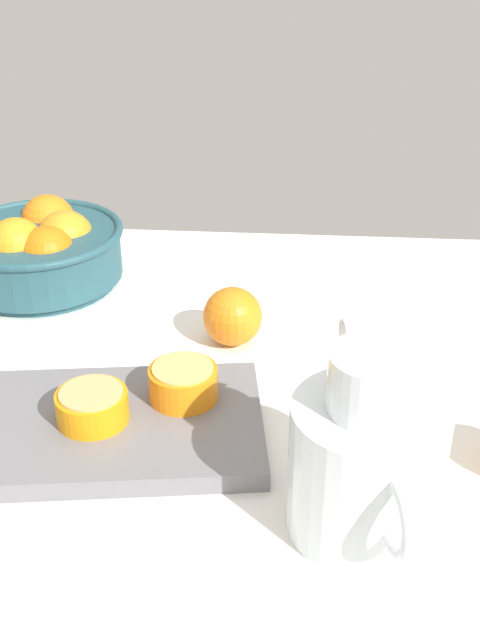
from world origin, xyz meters
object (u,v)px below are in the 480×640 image
object	(u,v)px
cutting_board	(105,427)
orange_half_0	(183,383)
juice_pitcher	(366,469)
orange_half_1	(92,406)
fruit_bowl	(40,249)
loose_orange_3	(233,316)

from	to	relation	value
cutting_board	orange_half_0	size ratio (longest dim) A/B	4.41
juice_pitcher	orange_half_0	xyz separation A→B (cm)	(-19.45, 16.56, -2.52)
juice_pitcher	cutting_board	bearing A→B (deg)	156.84
orange_half_1	orange_half_0	bearing A→B (deg)	27.95
fruit_bowl	orange_half_0	world-z (taller)	fruit_bowl
orange_half_1	loose_orange_3	xyz separation A→B (cm)	(13.61, 21.41, -0.19)
juice_pitcher	orange_half_1	bearing A→B (deg)	158.06
juice_pitcher	orange_half_0	world-z (taller)	juice_pitcher
fruit_bowl	orange_half_1	world-z (taller)	fruit_bowl
juice_pitcher	orange_half_1	distance (cm)	31.17
orange_half_1	loose_orange_3	distance (cm)	25.37
orange_half_0	loose_orange_3	size ratio (longest dim) A/B	1.01
loose_orange_3	fruit_bowl	bearing A→B (deg)	152.56
fruit_bowl	cutting_board	world-z (taller)	fruit_bowl
fruit_bowl	juice_pitcher	size ratio (longest dim) A/B	1.29
fruit_bowl	orange_half_0	size ratio (longest dim) A/B	3.23
juice_pitcher	loose_orange_3	world-z (taller)	juice_pitcher
fruit_bowl	loose_orange_3	size ratio (longest dim) A/B	3.26
fruit_bowl	juice_pitcher	distance (cm)	66.64
juice_pitcher	loose_orange_3	size ratio (longest dim) A/B	2.53
fruit_bowl	juice_pitcher	xyz separation A→B (cm)	(45.45, -48.72, 1.43)
orange_half_1	loose_orange_3	bearing A→B (deg)	57.56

